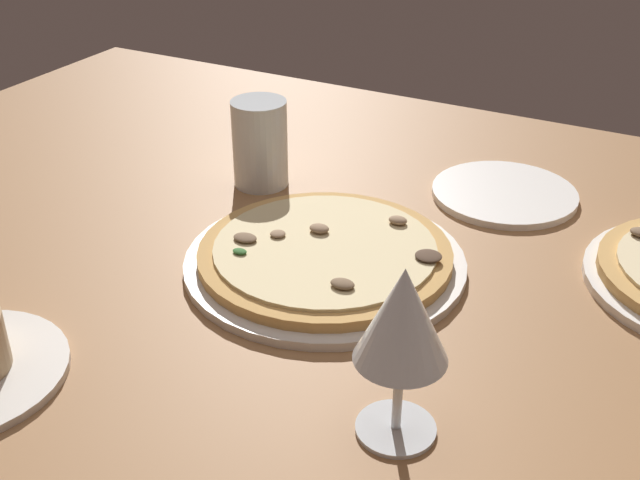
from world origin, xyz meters
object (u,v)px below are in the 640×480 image
(water_glass, at_px, (260,148))
(side_plate, at_px, (504,193))
(pizza_main, at_px, (327,255))
(wine_glass_far, at_px, (402,322))

(water_glass, height_order, side_plate, water_glass)
(pizza_main, bearing_deg, side_plate, -116.06)
(side_plate, bearing_deg, pizza_main, 63.94)
(wine_glass_far, bearing_deg, side_plate, -84.36)
(wine_glass_far, height_order, side_plate, wine_glass_far)
(wine_glass_far, xyz_separation_m, water_glass, (0.34, -0.35, -0.06))
(pizza_main, height_order, side_plate, pizza_main)
(pizza_main, distance_m, side_plate, 0.28)
(pizza_main, relative_size, water_glass, 2.70)
(pizza_main, xyz_separation_m, wine_glass_far, (-0.17, 0.21, 0.10))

